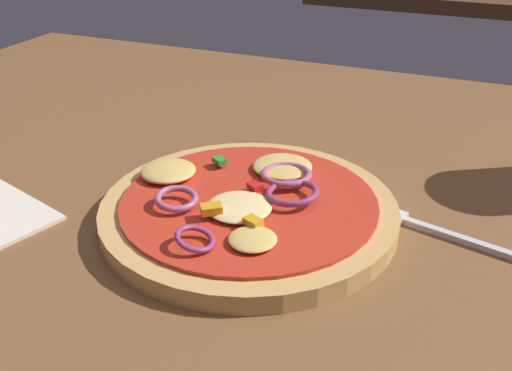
% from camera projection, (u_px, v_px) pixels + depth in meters
% --- Properties ---
extents(dining_table, '(1.12, 0.85, 0.03)m').
position_uv_depth(dining_table, '(255.00, 229.00, 0.49)').
color(dining_table, brown).
rests_on(dining_table, ground).
extents(pizza, '(0.23, 0.23, 0.03)m').
position_uv_depth(pizza, '(245.00, 207.00, 0.47)').
color(pizza, tan).
rests_on(pizza, dining_table).
extents(fork, '(0.19, 0.06, 0.01)m').
position_uv_depth(fork, '(444.00, 234.00, 0.44)').
color(fork, silver).
rests_on(fork, dining_table).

